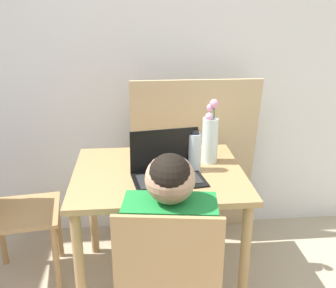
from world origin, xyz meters
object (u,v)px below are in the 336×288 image
(person_seated, at_px, (170,238))
(water_bottle, at_px, (195,151))
(flower_vase, at_px, (210,136))
(laptop, at_px, (167,167))

(person_seated, relative_size, water_bottle, 4.64)
(flower_vase, bearing_deg, laptop, -143.85)
(person_seated, distance_m, flower_vase, 0.75)
(flower_vase, bearing_deg, person_seated, -112.97)
(laptop, xyz_separation_m, water_bottle, (0.15, 0.08, 0.05))
(person_seated, xyz_separation_m, laptop, (0.03, 0.48, 0.10))
(laptop, bearing_deg, flower_vase, 27.23)
(person_seated, xyz_separation_m, flower_vase, (0.28, 0.66, 0.20))
(laptop, bearing_deg, water_bottle, 18.51)
(laptop, relative_size, water_bottle, 1.71)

